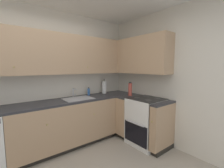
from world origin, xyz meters
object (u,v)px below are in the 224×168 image
at_px(paper_towel_roll, 104,87).
at_px(oil_bottle, 130,89).
at_px(oven_range, 147,121).
at_px(soap_bottle, 89,92).

distance_m(paper_towel_roll, oil_bottle, 0.65).
distance_m(oven_range, paper_towel_roll, 1.24).
distance_m(soap_bottle, oil_bottle, 0.92).
bearing_deg(soap_bottle, oven_range, -56.61).
xyz_separation_m(oven_range, paper_towel_roll, (-0.29, 1.04, 0.59)).
xyz_separation_m(soap_bottle, paper_towel_roll, (0.41, -0.02, 0.07)).
xyz_separation_m(oven_range, soap_bottle, (-0.70, 1.06, 0.53)).
height_order(oven_range, oil_bottle, oil_bottle).
bearing_deg(paper_towel_roll, soap_bottle, 177.19).
distance_m(oven_range, oil_bottle, 0.74).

